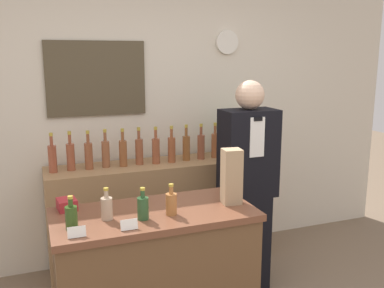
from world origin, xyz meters
TOP-DOWN VIEW (x-y plane):
  - back_wall at (-0.00, 2.00)m, footprint 5.20×0.09m
  - back_shelf at (0.06, 1.72)m, footprint 1.94×0.44m
  - display_counter at (-0.34, 0.55)m, footprint 1.17×0.56m
  - shopkeeper at (0.58, 1.12)m, footprint 0.42×0.27m
  - potted_plant at (0.79, 1.71)m, footprint 0.29×0.29m
  - paper_bag at (0.14, 0.51)m, footprint 0.12×0.11m
  - price_card_left at (-0.80, 0.33)m, footprint 0.09×0.02m
  - price_card_right at (-0.53, 0.33)m, footprint 0.09×0.02m
  - gift_box at (-0.81, 0.76)m, footprint 0.12×0.13m
  - counter_bottle_0 at (-0.81, 0.45)m, footprint 0.06×0.06m
  - counter_bottle_1 at (-0.62, 0.52)m, footprint 0.06×0.06m
  - counter_bottle_2 at (-0.43, 0.45)m, footprint 0.06×0.06m
  - counter_bottle_3 at (-0.26, 0.46)m, footprint 0.06×0.06m
  - shelf_bottle_0 at (-0.84, 1.72)m, footprint 0.07×0.07m
  - shelf_bottle_1 at (-0.70, 1.74)m, footprint 0.07×0.07m
  - shelf_bottle_2 at (-0.56, 1.72)m, footprint 0.07×0.07m
  - shelf_bottle_3 at (-0.41, 1.74)m, footprint 0.07×0.07m
  - shelf_bottle_4 at (-0.27, 1.72)m, footprint 0.07×0.07m
  - shelf_bottle_5 at (-0.13, 1.73)m, footprint 0.07×0.07m
  - shelf_bottle_6 at (0.01, 1.70)m, footprint 0.07×0.07m
  - shelf_bottle_7 at (0.15, 1.70)m, footprint 0.07×0.07m
  - shelf_bottle_8 at (0.29, 1.72)m, footprint 0.07×0.07m
  - shelf_bottle_9 at (0.43, 1.72)m, footprint 0.07×0.07m
  - shelf_bottle_10 at (0.57, 1.73)m, footprint 0.07×0.07m

SIDE VIEW (x-z plane):
  - back_shelf at x=0.06m, z-range 0.00..0.95m
  - display_counter at x=-0.34m, z-range 0.00..0.97m
  - shopkeeper at x=0.58m, z-range 0.00..1.67m
  - price_card_left at x=-0.80m, z-range 0.97..1.03m
  - price_card_right at x=-0.53m, z-range 0.97..1.03m
  - gift_box at x=-0.81m, z-range 0.97..1.04m
  - counter_bottle_0 at x=-0.81m, z-range 0.95..1.13m
  - counter_bottle_1 at x=-0.62m, z-range 0.95..1.13m
  - counter_bottle_2 at x=-0.43m, z-range 0.95..1.13m
  - counter_bottle_3 at x=-0.26m, z-range 0.95..1.13m
  - shelf_bottle_0 at x=-0.84m, z-range 0.91..1.23m
  - shelf_bottle_1 at x=-0.70m, z-range 0.91..1.23m
  - shelf_bottle_2 at x=-0.56m, z-range 0.91..1.23m
  - shelf_bottle_3 at x=-0.41m, z-range 0.91..1.23m
  - shelf_bottle_4 at x=-0.27m, z-range 0.91..1.23m
  - shelf_bottle_5 at x=-0.13m, z-range 0.91..1.23m
  - shelf_bottle_6 at x=0.01m, z-range 0.91..1.23m
  - shelf_bottle_7 at x=0.15m, z-range 0.91..1.23m
  - shelf_bottle_8 at x=0.29m, z-range 0.91..1.23m
  - shelf_bottle_9 at x=0.43m, z-range 0.91..1.23m
  - shelf_bottle_10 at x=0.57m, z-range 0.91..1.23m
  - paper_bag at x=0.14m, z-range 0.97..1.31m
  - potted_plant at x=0.79m, z-range 0.96..1.33m
  - back_wall at x=0.00m, z-range 0.01..2.71m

